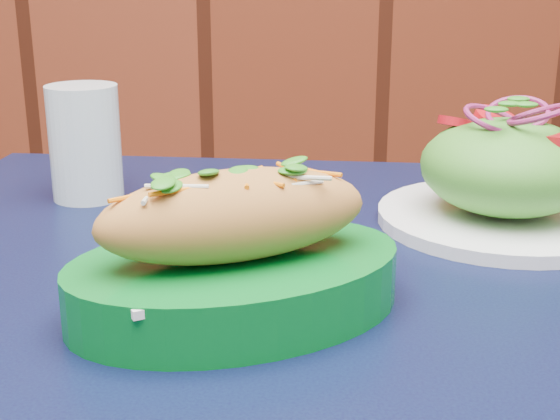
{
  "coord_description": "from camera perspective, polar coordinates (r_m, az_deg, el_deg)",
  "views": [
    {
      "loc": [
        0.2,
        1.23,
        0.99
      ],
      "look_at": [
        0.19,
        1.78,
        0.81
      ],
      "focal_mm": 50.0,
      "sensor_mm": 36.0,
      "label": 1
    }
  ],
  "objects": [
    {
      "name": "cafe_table",
      "position": [
        0.64,
        0.99,
        -13.0
      ],
      "size": [
        0.86,
        0.86,
        0.75
      ],
      "rotation": [
        0.0,
        0.0,
        -0.08
      ],
      "color": "black",
      "rests_on": "ground"
    },
    {
      "name": "banh_mi_basket",
      "position": [
        0.54,
        -3.28,
        -3.35
      ],
      "size": [
        0.28,
        0.24,
        0.11
      ],
      "rotation": [
        0.0,
        0.0,
        0.41
      ],
      "color": "#05681F",
      "rests_on": "cafe_table"
    },
    {
      "name": "salad_plate",
      "position": [
        0.76,
        16.22,
        2.4
      ],
      "size": [
        0.23,
        0.23,
        0.12
      ],
      "rotation": [
        0.0,
        0.0,
        0.03
      ],
      "color": "white",
      "rests_on": "cafe_table"
    },
    {
      "name": "water_glass",
      "position": [
        0.83,
        -14.07,
        4.81
      ],
      "size": [
        0.07,
        0.07,
        0.12
      ],
      "primitive_type": "cylinder",
      "color": "silver",
      "rests_on": "cafe_table"
    }
  ]
}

